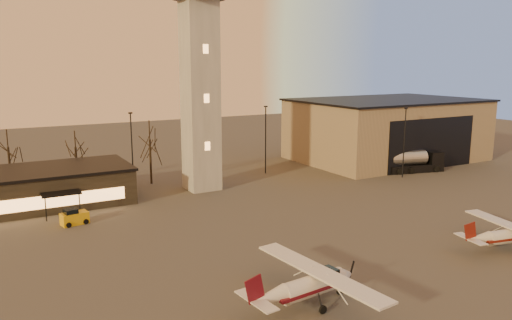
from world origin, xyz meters
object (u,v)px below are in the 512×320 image
at_px(terminal, 16,190).
at_px(cessna_rear, 315,288).
at_px(control_tower, 200,63).
at_px(hangar, 387,129).
at_px(fuel_truck, 414,163).
at_px(service_cart, 74,218).
at_px(cessna_front, 510,238).

xyz_separation_m(terminal, cessna_rear, (16.13, -35.40, -1.01)).
xyz_separation_m(control_tower, hangar, (36.00, 3.98, -11.17)).
height_order(cessna_rear, fuel_truck, cessna_rear).
distance_m(cessna_rear, fuel_truck, 47.03).
height_order(hangar, fuel_truck, hangar).
relative_size(fuel_truck, service_cart, 3.26).
height_order(cessna_rear, service_cart, cessna_rear).
bearing_deg(control_tower, service_cart, -157.25).
xyz_separation_m(terminal, fuel_truck, (54.34, -7.97, -0.85)).
bearing_deg(control_tower, fuel_truck, -10.49).
distance_m(control_tower, service_cart, 24.49).
distance_m(hangar, cessna_front, 42.99).
xyz_separation_m(terminal, cessna_front, (37.35, -35.48, -1.13)).
xyz_separation_m(hangar, service_cart, (-53.34, -11.25, -4.52)).
height_order(control_tower, terminal, control_tower).
bearing_deg(terminal, fuel_truck, -8.35).
relative_size(cessna_front, fuel_truck, 1.17).
xyz_separation_m(control_tower, cessna_front, (15.35, -33.50, -15.30)).
xyz_separation_m(control_tower, terminal, (-21.99, 1.98, -14.17)).
height_order(terminal, cessna_rear, terminal).
relative_size(hangar, cessna_rear, 2.50).
height_order(control_tower, service_cart, control_tower).
distance_m(terminal, fuel_truck, 54.92).
height_order(hangar, service_cart, hangar).
bearing_deg(cessna_front, cessna_rear, -169.25).
height_order(hangar, cessna_rear, hangar).
bearing_deg(cessna_front, hangar, 72.11).
xyz_separation_m(cessna_front, service_cart, (-32.69, 26.23, -0.39)).
distance_m(control_tower, cessna_front, 39.90).
relative_size(control_tower, cessna_rear, 2.66).
bearing_deg(fuel_truck, cessna_rear, -131.16).
bearing_deg(cessna_rear, fuel_truck, 29.94).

